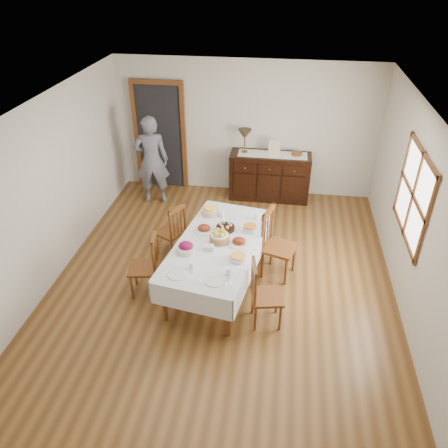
# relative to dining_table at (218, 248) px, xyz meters

# --- Properties ---
(ground) EXTENTS (6.00, 6.00, 0.00)m
(ground) POSITION_rel_dining_table_xyz_m (0.06, 0.08, -0.66)
(ground) COLOR brown
(room_shell) EXTENTS (5.02, 6.02, 2.65)m
(room_shell) POSITION_rel_dining_table_xyz_m (-0.09, 0.50, 0.98)
(room_shell) COLOR white
(room_shell) RESTS_ON ground
(dining_table) EXTENTS (1.46, 2.34, 0.75)m
(dining_table) POSITION_rel_dining_table_xyz_m (0.00, 0.00, 0.00)
(dining_table) COLOR silver
(dining_table) RESTS_ON ground
(chair_left_near) EXTENTS (0.46, 0.46, 0.97)m
(chair_left_near) POSITION_rel_dining_table_xyz_m (-0.97, -0.31, -0.17)
(chair_left_near) COLOR #5E3214
(chair_left_near) RESTS_ON ground
(chair_left_far) EXTENTS (0.52, 0.52, 0.93)m
(chair_left_far) POSITION_rel_dining_table_xyz_m (-0.84, 0.63, -0.19)
(chair_left_far) COLOR #5E3214
(chair_left_far) RESTS_ON ground
(chair_right_near) EXTENTS (0.47, 0.47, 0.96)m
(chair_right_near) POSITION_rel_dining_table_xyz_m (0.69, -0.67, -0.18)
(chair_right_near) COLOR #5E3214
(chair_right_near) RESTS_ON ground
(chair_right_far) EXTENTS (0.57, 0.57, 1.09)m
(chair_right_far) POSITION_rel_dining_table_xyz_m (0.80, 0.38, -0.11)
(chair_right_far) COLOR #5E3214
(chair_right_far) RESTS_ON ground
(sideboard) EXTENTS (1.54, 0.56, 0.92)m
(sideboard) POSITION_rel_dining_table_xyz_m (0.57, 2.80, -0.20)
(sideboard) COLOR black
(sideboard) RESTS_ON ground
(person) EXTENTS (0.64, 0.49, 1.84)m
(person) POSITION_rel_dining_table_xyz_m (-1.63, 2.33, 0.26)
(person) COLOR #5A5B66
(person) RESTS_ON ground
(bread_basket) EXTENTS (0.28, 0.28, 0.18)m
(bread_basket) POSITION_rel_dining_table_xyz_m (0.01, 0.03, 0.17)
(bread_basket) COLOR olive
(bread_basket) RESTS_ON dining_table
(egg_basket) EXTENTS (0.27, 0.27, 0.11)m
(egg_basket) POSITION_rel_dining_table_xyz_m (0.05, 0.34, 0.13)
(egg_basket) COLOR black
(egg_basket) RESTS_ON dining_table
(ham_platter_a) EXTENTS (0.31, 0.31, 0.11)m
(ham_platter_a) POSITION_rel_dining_table_xyz_m (-0.25, 0.28, 0.12)
(ham_platter_a) COLOR silver
(ham_platter_a) RESTS_ON dining_table
(ham_platter_b) EXTENTS (0.31, 0.31, 0.11)m
(ham_platter_b) POSITION_rel_dining_table_xyz_m (0.29, 0.02, 0.12)
(ham_platter_b) COLOR silver
(ham_platter_b) RESTS_ON dining_table
(beet_bowl) EXTENTS (0.26, 0.26, 0.15)m
(beet_bowl) POSITION_rel_dining_table_xyz_m (-0.40, -0.27, 0.15)
(beet_bowl) COLOR silver
(beet_bowl) RESTS_ON dining_table
(carrot_bowl) EXTENTS (0.20, 0.20, 0.10)m
(carrot_bowl) POSITION_rel_dining_table_xyz_m (0.41, 0.36, 0.14)
(carrot_bowl) COLOR silver
(carrot_bowl) RESTS_ON dining_table
(pineapple_bowl) EXTENTS (0.27, 0.27, 0.13)m
(pineapple_bowl) POSITION_rel_dining_table_xyz_m (-0.24, 0.74, 0.15)
(pineapple_bowl) COLOR tan
(pineapple_bowl) RESTS_ON dining_table
(casserole_dish) EXTENTS (0.23, 0.23, 0.08)m
(casserole_dish) POSITION_rel_dining_table_xyz_m (0.32, -0.36, 0.13)
(casserole_dish) COLOR silver
(casserole_dish) RESTS_ON dining_table
(butter_dish) EXTENTS (0.15, 0.11, 0.07)m
(butter_dish) POSITION_rel_dining_table_xyz_m (-0.10, -0.19, 0.13)
(butter_dish) COLOR silver
(butter_dish) RESTS_ON dining_table
(setting_left) EXTENTS (0.44, 0.31, 0.10)m
(setting_left) POSITION_rel_dining_table_xyz_m (-0.35, -0.73, 0.11)
(setting_left) COLOR silver
(setting_left) RESTS_ON dining_table
(setting_right) EXTENTS (0.44, 0.31, 0.10)m
(setting_right) POSITION_rel_dining_table_xyz_m (0.13, -0.78, 0.11)
(setting_right) COLOR silver
(setting_right) RESTS_ON dining_table
(glass_far_a) EXTENTS (0.07, 0.07, 0.09)m
(glass_far_a) POSITION_rel_dining_table_xyz_m (-0.05, 0.69, 0.14)
(glass_far_a) COLOR white
(glass_far_a) RESTS_ON dining_table
(glass_far_b) EXTENTS (0.07, 0.07, 0.09)m
(glass_far_b) POSITION_rel_dining_table_xyz_m (0.48, 0.70, 0.14)
(glass_far_b) COLOR white
(glass_far_b) RESTS_ON dining_table
(runner) EXTENTS (1.30, 0.35, 0.01)m
(runner) POSITION_rel_dining_table_xyz_m (0.60, 2.79, 0.27)
(runner) COLOR white
(runner) RESTS_ON sideboard
(table_lamp) EXTENTS (0.26, 0.26, 0.46)m
(table_lamp) POSITION_rel_dining_table_xyz_m (0.06, 2.82, 0.62)
(table_lamp) COLOR brown
(table_lamp) RESTS_ON sideboard
(picture_frame) EXTENTS (0.22, 0.08, 0.28)m
(picture_frame) POSITION_rel_dining_table_xyz_m (0.63, 2.77, 0.40)
(picture_frame) COLOR #C3B793
(picture_frame) RESTS_ON sideboard
(deco_bowl) EXTENTS (0.20, 0.20, 0.06)m
(deco_bowl) POSITION_rel_dining_table_xyz_m (1.05, 2.83, 0.29)
(deco_bowl) COLOR #5E3214
(deco_bowl) RESTS_ON sideboard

